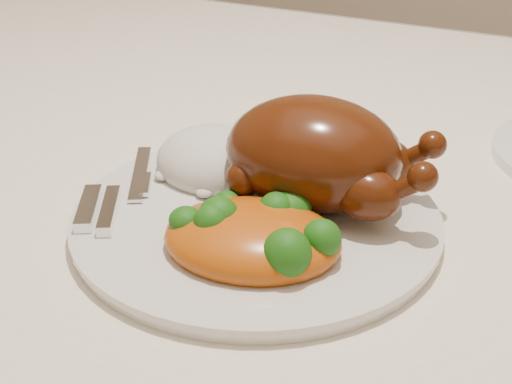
% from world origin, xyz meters
% --- Properties ---
extents(dining_table, '(1.60, 0.90, 0.76)m').
position_xyz_m(dining_table, '(0.00, 0.00, 0.67)').
color(dining_table, brown).
rests_on(dining_table, floor).
extents(tablecloth, '(1.73, 1.03, 0.18)m').
position_xyz_m(tablecloth, '(0.00, 0.00, 0.74)').
color(tablecloth, silver).
rests_on(tablecloth, dining_table).
extents(dinner_plate, '(0.33, 0.33, 0.01)m').
position_xyz_m(dinner_plate, '(-0.07, -0.17, 0.77)').
color(dinner_plate, silver).
rests_on(dinner_plate, tablecloth).
extents(roast_chicken, '(0.19, 0.13, 0.10)m').
position_xyz_m(roast_chicken, '(-0.03, -0.13, 0.83)').
color(roast_chicken, '#4D1D08').
rests_on(roast_chicken, dinner_plate).
extents(rice_mound, '(0.14, 0.13, 0.06)m').
position_xyz_m(rice_mound, '(-0.13, -0.12, 0.79)').
color(rice_mound, white).
rests_on(rice_mound, dinner_plate).
extents(mac_and_cheese, '(0.16, 0.14, 0.06)m').
position_xyz_m(mac_and_cheese, '(-0.04, -0.22, 0.79)').
color(mac_and_cheese, '#C7500C').
rests_on(mac_and_cheese, dinner_plate).
extents(cutlery, '(0.07, 0.16, 0.01)m').
position_xyz_m(cutlery, '(-0.18, -0.21, 0.79)').
color(cutlery, silver).
rests_on(cutlery, dinner_plate).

